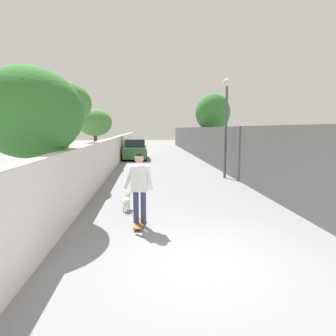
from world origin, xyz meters
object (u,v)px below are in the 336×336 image
at_px(tree_right_near, 213,112).
at_px(dog, 127,201).
at_px(tree_left_mid, 30,113).
at_px(lamp_post, 226,111).
at_px(person_skateboarder, 139,182).
at_px(tree_left_far, 95,123).
at_px(skateboard, 140,223).
at_px(tree_left_distant, 63,105).
at_px(car_near, 135,150).

bearing_deg(tree_right_near, dog, 158.56).
relative_size(tree_left_mid, lamp_post, 0.85).
xyz_separation_m(lamp_post, person_skateboarder, (-6.51, 3.91, -2.06)).
xyz_separation_m(tree_left_far, person_skateboarder, (-10.92, -2.92, -1.61)).
bearing_deg(person_skateboarder, skateboard, 14.04).
bearing_deg(tree_left_far, dog, -165.28).
relative_size(tree_left_distant, lamp_post, 0.92).
bearing_deg(tree_left_mid, car_near, -8.17).
relative_size(tree_right_near, person_skateboarder, 3.07).
bearing_deg(lamp_post, tree_left_distant, 98.73).
height_order(tree_left_far, car_near, tree_left_far).
bearing_deg(skateboard, car_near, 2.61).
height_order(tree_left_distant, lamp_post, lamp_post).
xyz_separation_m(tree_left_far, tree_left_distant, (-5.50, 0.27, 0.63)).
xyz_separation_m(person_skateboarder, dog, (1.37, 0.41, -0.81)).
distance_m(tree_left_far, car_near, 5.39).
distance_m(tree_left_mid, tree_left_distant, 4.56).
bearing_deg(person_skateboarder, tree_left_far, 14.97).
bearing_deg(skateboard, dog, 16.75).
xyz_separation_m(tree_right_near, dog, (-15.56, 6.11, -3.40)).
bearing_deg(tree_left_distant, dog, -145.59).
relative_size(tree_left_distant, person_skateboarder, 2.50).
xyz_separation_m(tree_left_mid, dog, (0.44, -2.37, -2.46)).
relative_size(tree_right_near, lamp_post, 1.13).
relative_size(tree_left_mid, tree_left_far, 1.11).
bearing_deg(tree_left_far, tree_left_mid, -179.22).
bearing_deg(tree_right_near, tree_left_distant, 142.30).
distance_m(tree_right_near, tree_left_mid, 18.13).
bearing_deg(dog, tree_right_near, -21.44).
bearing_deg(car_near, tree_right_near, -76.75).
distance_m(tree_left_distant, lamp_post, 7.18).
bearing_deg(dog, tree_left_far, 14.72).
relative_size(dog, car_near, 0.42).
relative_size(lamp_post, person_skateboarder, 2.71).
bearing_deg(person_skateboarder, tree_right_near, -18.60).
bearing_deg(dog, lamp_post, -39.99).
height_order(tree_left_mid, tree_left_far, tree_left_mid).
bearing_deg(tree_left_mid, person_skateboarder, -108.37).
relative_size(tree_left_mid, person_skateboarder, 2.29).
bearing_deg(tree_left_distant, skateboard, -149.54).
xyz_separation_m(tree_left_mid, tree_left_far, (10.00, 0.14, -0.04)).
bearing_deg(tree_left_mid, lamp_post, -50.13).
height_order(dog, car_near, car_near).
bearing_deg(tree_left_far, tree_right_near, -55.16).
height_order(lamp_post, dog, lamp_post).
relative_size(tree_left_far, skateboard, 4.29).
bearing_deg(tree_left_far, person_skateboarder, -165.03).
xyz_separation_m(tree_left_mid, tree_left_distant, (4.50, 0.41, 0.59)).
distance_m(tree_left_mid, person_skateboarder, 3.37).
xyz_separation_m(tree_left_far, dog, (-9.56, -2.51, -2.42)).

